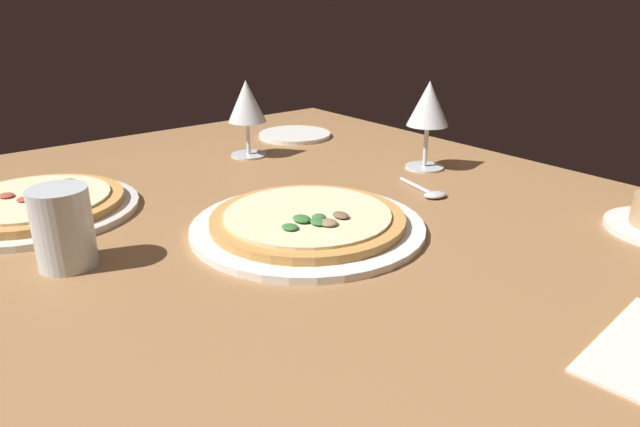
# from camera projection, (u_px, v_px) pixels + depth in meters

# --- Properties ---
(dining_table) EXTENTS (1.50, 1.10, 0.04)m
(dining_table) POSITION_uv_depth(u_px,v_px,m) (333.00, 251.00, 0.78)
(dining_table) COLOR #996B42
(dining_table) RESTS_ON ground
(pizza_main) EXTENTS (0.33, 0.33, 0.03)m
(pizza_main) POSITION_uv_depth(u_px,v_px,m) (308.00, 222.00, 0.80)
(pizza_main) COLOR white
(pizza_main) RESTS_ON dining_table
(pizza_side) EXTENTS (0.30, 0.30, 0.03)m
(pizza_side) POSITION_uv_depth(u_px,v_px,m) (35.00, 205.00, 0.86)
(pizza_side) COLOR silver
(pizza_side) RESTS_ON dining_table
(wine_glass_far) EXTENTS (0.08, 0.08, 0.16)m
(wine_glass_far) POSITION_uv_depth(u_px,v_px,m) (428.00, 107.00, 1.04)
(wine_glass_far) COLOR silver
(wine_glass_far) RESTS_ON dining_table
(wine_glass_near) EXTENTS (0.08, 0.08, 0.15)m
(wine_glass_near) POSITION_uv_depth(u_px,v_px,m) (247.00, 104.00, 1.12)
(wine_glass_near) COLOR silver
(wine_glass_near) RESTS_ON dining_table
(water_glass) EXTENTS (0.07, 0.07, 0.10)m
(water_glass) POSITION_uv_depth(u_px,v_px,m) (64.00, 232.00, 0.68)
(water_glass) COLOR silver
(water_glass) RESTS_ON dining_table
(side_plate) EXTENTS (0.16, 0.16, 0.01)m
(side_plate) POSITION_uv_depth(u_px,v_px,m) (295.00, 135.00, 1.31)
(side_plate) COLOR white
(side_plate) RESTS_ON dining_table
(spoon) EXTENTS (0.11, 0.05, 0.01)m
(spoon) POSITION_uv_depth(u_px,v_px,m) (430.00, 192.00, 0.94)
(spoon) COLOR silver
(spoon) RESTS_ON dining_table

